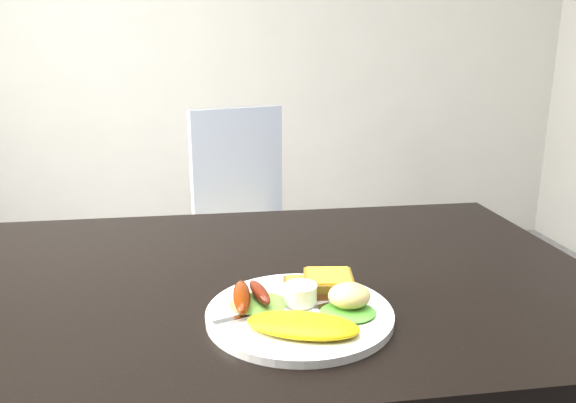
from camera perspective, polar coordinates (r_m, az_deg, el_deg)
room_back_panel at (r=3.20m, az=-6.90°, el=19.00°), size 4.00×0.04×2.70m
dining_table at (r=1.04m, az=-1.79°, el=-8.38°), size 1.20×0.80×0.04m
dining_chair at (r=2.18m, az=-4.74°, el=-3.28°), size 0.50×0.50×0.05m
person at (r=1.49m, az=1.26°, el=-2.73°), size 0.58×0.49×1.37m
plate at (r=0.87m, az=1.18°, el=-11.37°), size 0.29×0.29×0.01m
lettuce_left at (r=0.89m, az=-3.02°, el=-10.28°), size 0.09×0.09×0.01m
lettuce_right at (r=0.86m, az=6.09°, el=-11.11°), size 0.09×0.09×0.01m
omelette at (r=0.81m, az=1.52°, el=-12.45°), size 0.18×0.13×0.02m
sausage_a at (r=0.87m, az=-4.73°, el=-9.62°), size 0.03×0.11×0.03m
sausage_b at (r=0.88m, az=-2.91°, el=-9.19°), size 0.04×0.09×0.02m
ramekin at (r=0.88m, az=1.27°, el=-9.37°), size 0.07×0.07×0.03m
toast_a at (r=0.93m, az=1.97°, el=-8.75°), size 0.08×0.08×0.01m
toast_b at (r=0.93m, az=4.16°, el=-7.98°), size 0.09×0.09×0.01m
potato_salad at (r=0.87m, az=6.24°, el=-9.48°), size 0.08×0.08×0.04m
fork at (r=0.86m, az=-2.45°, el=-11.15°), size 0.16×0.07×0.00m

